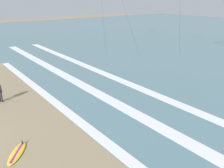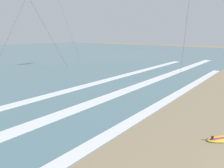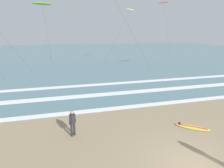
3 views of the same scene
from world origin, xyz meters
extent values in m
cube|color=white|center=(1.77, 7.76, 0.01)|extent=(38.02, 0.72, 0.01)
cube|color=white|center=(1.96, 11.50, 0.01)|extent=(59.06, 1.07, 0.01)
cube|color=white|center=(-0.55, 15.26, 0.01)|extent=(53.37, 0.98, 0.01)
cube|color=black|center=(1.66, 3.86, 0.17)|extent=(0.10, 0.09, 0.16)
cylinder|color=#333333|center=(4.86, 23.06, 6.83)|extent=(9.11, 2.32, 13.67)
cylinder|color=#333333|center=(5.71, 32.30, 5.08)|extent=(3.94, 4.59, 10.17)
cylinder|color=#333333|center=(20.95, 39.02, 6.98)|extent=(3.83, 11.76, 13.97)
cylinder|color=#333333|center=(16.19, 10.63, 7.09)|extent=(0.57, 0.23, 14.19)
camera|label=1|loc=(13.62, 1.08, 7.92)|focal=37.07mm
camera|label=2|loc=(-7.11, 2.36, 4.63)|focal=30.85mm
camera|label=3|loc=(-5.61, -5.98, 5.99)|focal=30.31mm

